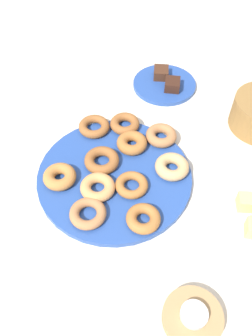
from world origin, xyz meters
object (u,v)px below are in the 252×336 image
at_px(donut_2, 161,135).
at_px(donut_4, 172,167).
at_px(donut_plate, 115,176).
at_px(fruit_bowl, 243,223).
at_px(donut_1, 132,185).
at_px(donut_5, 126,124).
at_px(brownie_far, 172,85).
at_px(tealight, 194,314).
at_px(melon_chunk_left, 246,202).
at_px(donut_7, 132,143).
at_px(cake_plate, 164,84).
at_px(donut_3, 88,213).
at_px(donut_8, 98,187).
at_px(donut_9, 102,160).
at_px(donut_0, 60,177).
at_px(donut_6, 94,127).
at_px(brownie_near, 161,73).
at_px(donut_10, 143,218).
at_px(candle_holder, 192,318).

bearing_deg(donut_2, donut_4, 18.91).
height_order(donut_plate, fruit_bowl, fruit_bowl).
height_order(donut_plate, donut_1, donut_1).
height_order(donut_5, brownie_far, brownie_far).
bearing_deg(donut_plate, tealight, 32.93).
xyz_separation_m(fruit_bowl, melon_chunk_left, (-0.03, 0.00, 0.04)).
bearing_deg(donut_1, fruit_bowl, 77.00).
xyz_separation_m(donut_7, brownie_far, (-0.27, 0.09, -0.00)).
bearing_deg(donut_2, cake_plate, -177.69).
height_order(donut_3, donut_8, donut_8).
bearing_deg(donut_1, donut_9, -126.65).
relative_size(donut_0, donut_9, 0.91).
relative_size(donut_0, donut_8, 0.97).
relative_size(donut_3, donut_6, 0.99).
distance_m(donut_5, donut_6, 0.09).
bearing_deg(donut_3, donut_4, 132.34).
relative_size(donut_plate, cake_plate, 1.95).
relative_size(donut_3, brownie_far, 1.60).
bearing_deg(brownie_near, donut_9, -16.65).
relative_size(donut_2, fruit_bowl, 0.45).
distance_m(donut_1, cake_plate, 0.44).
height_order(donut_0, donut_10, donut_0).
distance_m(cake_plate, candle_holder, 0.73).
xyz_separation_m(donut_3, donut_9, (-0.16, 0.00, 0.00)).
height_order(cake_plate, melon_chunk_left, melon_chunk_left).
distance_m(donut_4, donut_6, 0.26).
bearing_deg(donut_10, donut_3, -87.68).
distance_m(donut_4, donut_8, 0.20).
distance_m(donut_7, candle_holder, 0.46).
height_order(donut_0, tealight, donut_0).
xyz_separation_m(donut_1, donut_9, (-0.07, -0.09, 0.00)).
bearing_deg(melon_chunk_left, donut_6, -118.22).
height_order(donut_2, tealight, donut_2).
xyz_separation_m(donut_plate, donut_8, (0.06, -0.03, 0.02)).
distance_m(donut_5, cake_plate, 0.24).
distance_m(donut_0, donut_4, 0.29).
xyz_separation_m(donut_3, donut_6, (-0.28, -0.05, 0.00)).
bearing_deg(brownie_near, donut_0, -24.40).
bearing_deg(cake_plate, donut_9, -20.07).
relative_size(brownie_far, fruit_bowl, 0.29).
xyz_separation_m(donut_5, fruit_bowl, (0.27, 0.31, -0.01)).
bearing_deg(donut_8, candle_holder, 42.13).
bearing_deg(donut_5, donut_7, 20.13).
bearing_deg(donut_6, donut_0, -13.94).
xyz_separation_m(donut_2, tealight, (0.47, 0.10, 0.00)).
bearing_deg(donut_8, donut_9, -175.36).
height_order(donut_9, candle_holder, donut_9).
bearing_deg(donut_1, melon_chunk_left, 83.88).
xyz_separation_m(donut_0, brownie_near, (-0.47, 0.21, -0.00)).
bearing_deg(donut_8, donut_plate, 151.22).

